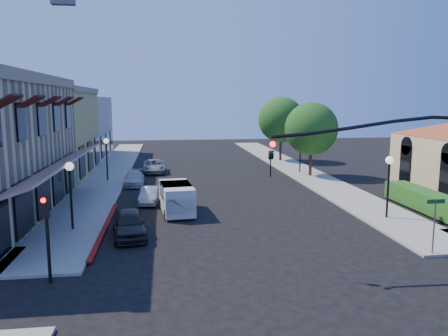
{
  "coord_description": "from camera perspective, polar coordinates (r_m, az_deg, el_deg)",
  "views": [
    {
      "loc": [
        -3.74,
        -14.33,
        6.59
      ],
      "look_at": [
        -0.27,
        11.23,
        2.6
      ],
      "focal_mm": 35.0,
      "sensor_mm": 36.0,
      "label": 1
    }
  ],
  "objects": [
    {
      "name": "lamppost_right_far",
      "position": [
        40.42,
        9.96,
        3.19
      ],
      "size": [
        0.44,
        0.44,
        3.57
      ],
      "color": "black",
      "rests_on": "ground"
    },
    {
      "name": "sidewalk_left",
      "position": [
        42.15,
        -14.45,
        -0.4
      ],
      "size": [
        3.5,
        50.0,
        0.12
      ],
      "primitive_type": "cube",
      "color": "gray",
      "rests_on": "ground"
    },
    {
      "name": "street_name_sign",
      "position": [
        20.58,
        25.82,
        -5.85
      ],
      "size": [
        0.8,
        0.06,
        2.5
      ],
      "color": "#595B5E",
      "rests_on": "ground"
    },
    {
      "name": "pink_stucco_building",
      "position": [
        53.73,
        -20.43,
        4.95
      ],
      "size": [
        10.0,
        12.0,
        7.0
      ],
      "primitive_type": "cube",
      "color": "#D2A69E",
      "rests_on": "ground"
    },
    {
      "name": "signal_mast_arm",
      "position": [
        18.68,
        23.28,
        0.37
      ],
      "size": [
        8.01,
        0.39,
        6.0
      ],
      "color": "black",
      "rests_on": "ground"
    },
    {
      "name": "parked_car_b",
      "position": [
        28.7,
        -9.68,
        -3.54
      ],
      "size": [
        1.41,
        3.27,
        1.05
      ],
      "primitive_type": "imported",
      "rotation": [
        0.0,
        0.0,
        -0.1
      ],
      "color": "#AFB1B4",
      "rests_on": "ground"
    },
    {
      "name": "ground",
      "position": [
        16.21,
        6.53,
        -15.25
      ],
      "size": [
        120.0,
        120.0,
        0.0
      ],
      "primitive_type": "plane",
      "color": "black",
      "rests_on": "ground"
    },
    {
      "name": "lamppost_right_near",
      "position": [
        25.76,
        20.76,
        -0.39
      ],
      "size": [
        0.44,
        0.44,
        3.57
      ],
      "color": "black",
      "rests_on": "ground"
    },
    {
      "name": "parked_car_d",
      "position": [
        40.79,
        -9.13,
        0.24
      ],
      "size": [
        2.15,
        4.41,
        1.21
      ],
      "primitive_type": "imported",
      "rotation": [
        0.0,
        0.0,
        0.03
      ],
      "color": "#98999C",
      "rests_on": "ground"
    },
    {
      "name": "secondary_signal",
      "position": [
        16.86,
        -22.23,
        -6.56
      ],
      "size": [
        0.28,
        0.42,
        3.32
      ],
      "color": "black",
      "rests_on": "ground"
    },
    {
      "name": "street_tree_b",
      "position": [
        48.04,
        7.46,
        6.28
      ],
      "size": [
        4.94,
        4.94,
        7.02
      ],
      "color": "#301F13",
      "rests_on": "ground"
    },
    {
      "name": "street_tree_a",
      "position": [
        38.51,
        11.34,
        5.06
      ],
      "size": [
        4.56,
        4.56,
        6.48
      ],
      "color": "#301F13",
      "rests_on": "ground"
    },
    {
      "name": "yellow_stucco_building",
      "position": [
        42.11,
        -23.99,
        4.24
      ],
      "size": [
        10.0,
        12.0,
        7.6
      ],
      "primitive_type": "cube",
      "color": "tan",
      "rests_on": "ground"
    },
    {
      "name": "sidewalk_right",
      "position": [
        43.67,
        8.99,
        0.08
      ],
      "size": [
        3.5,
        50.0,
        0.12
      ],
      "primitive_type": "cube",
      "color": "gray",
      "rests_on": "ground"
    },
    {
      "name": "parked_car_a",
      "position": [
        21.95,
        -12.3,
        -7.11
      ],
      "size": [
        2.06,
        4.02,
        1.31
      ],
      "primitive_type": "imported",
      "rotation": [
        0.0,
        0.0,
        0.14
      ],
      "color": "black",
      "rests_on": "ground"
    },
    {
      "name": "white_van",
      "position": [
        25.86,
        -6.21,
        -3.74
      ],
      "size": [
        2.08,
        4.06,
        1.73
      ],
      "color": "silver",
      "rests_on": "ground"
    },
    {
      "name": "lamppost_left_far",
      "position": [
        36.85,
        -15.11,
        2.48
      ],
      "size": [
        0.44,
        0.44,
        3.57
      ],
      "color": "black",
      "rests_on": "ground"
    },
    {
      "name": "parked_car_c",
      "position": [
        34.97,
        -11.64,
        -1.36
      ],
      "size": [
        1.57,
        3.72,
        1.07
      ],
      "primitive_type": "imported",
      "rotation": [
        0.0,
        0.0,
        0.02
      ],
      "color": "silver",
      "rests_on": "ground"
    },
    {
      "name": "lamppost_left_near",
      "position": [
        23.16,
        -19.47,
        -1.3
      ],
      "size": [
        0.44,
        0.44,
        3.57
      ],
      "color": "black",
      "rests_on": "ground"
    },
    {
      "name": "curb_red_strip",
      "position": [
        23.5,
        -15.27,
        -7.81
      ],
      "size": [
        0.25,
        10.0,
        0.06
      ],
      "primitive_type": "cube",
      "color": "maroon",
      "rests_on": "ground"
    },
    {
      "name": "hedge",
      "position": [
        28.75,
        25.15,
        -5.31
      ],
      "size": [
        1.4,
        8.0,
        1.1
      ],
      "primitive_type": "cube",
      "color": "#1C5117",
      "rests_on": "ground"
    }
  ]
}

